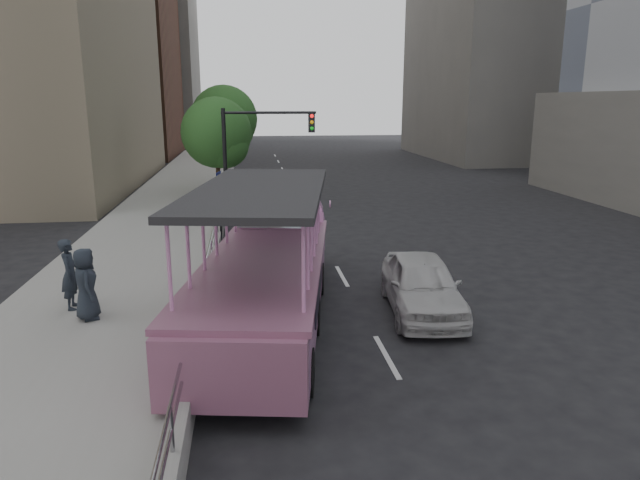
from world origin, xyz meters
TOP-DOWN VIEW (x-y plane):
  - ground at (0.00, 0.00)m, footprint 160.00×160.00m
  - sidewalk at (-5.75, 10.00)m, footprint 5.50×80.00m
  - kerb_wall at (-3.12, 2.00)m, footprint 0.24×30.00m
  - guardrail at (-3.12, 2.00)m, footprint 0.07×22.00m
  - duck_boat at (-1.43, 0.86)m, footprint 4.38×11.20m
  - car at (2.58, 0.58)m, footprint 2.29×4.68m
  - pedestrian_near at (-6.50, 1.22)m, footprint 0.48×0.70m
  - pedestrian_far at (-5.91, 0.41)m, footprint 0.81×1.01m
  - parking_sign at (-3.00, 8.17)m, footprint 0.15×0.65m
  - traffic_signal at (-1.70, 12.50)m, footprint 4.20×0.32m
  - street_tree_near at (-3.30, 15.93)m, footprint 3.52×3.52m
  - street_tree_far at (-3.10, 21.93)m, footprint 3.97×3.97m
  - midrise_brick at (-18.00, 48.00)m, footprint 18.00×16.00m
  - midrise_stone_b at (-16.00, 64.00)m, footprint 16.00×14.00m

SIDE VIEW (x-z plane):
  - ground at x=0.00m, z-range 0.00..0.00m
  - sidewalk at x=-5.75m, z-range 0.00..0.30m
  - kerb_wall at x=-3.12m, z-range 0.30..0.66m
  - car at x=2.58m, z-range 0.00..1.54m
  - guardrail at x=-3.12m, z-range 0.79..1.50m
  - pedestrian_far at x=-5.91m, z-range 0.30..2.08m
  - pedestrian_near at x=-6.50m, z-range 0.30..2.14m
  - duck_boat at x=-1.43m, z-range -0.47..3.16m
  - parking_sign at x=-3.00m, z-range 0.36..3.29m
  - traffic_signal at x=-1.70m, z-range 0.90..6.10m
  - street_tree_near at x=-3.30m, z-range 0.96..6.68m
  - street_tree_far at x=-3.10m, z-range 1.08..7.53m
  - midrise_stone_b at x=-16.00m, z-range 0.00..20.00m
  - midrise_brick at x=-18.00m, z-range 0.00..26.00m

